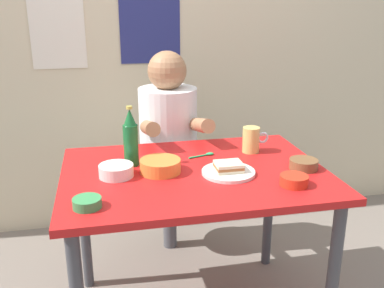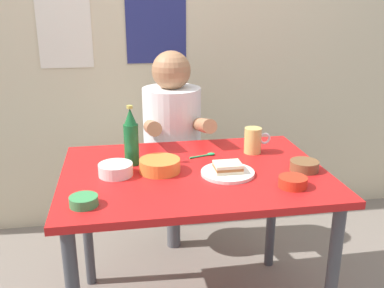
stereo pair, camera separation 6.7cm
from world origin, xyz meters
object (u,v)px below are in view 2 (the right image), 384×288
(beer_mug, at_px, (253,140))
(condiment_bowl_brown, at_px, (304,165))
(person_seated, at_px, (172,125))
(plate_orange, at_px, (228,173))
(stool, at_px, (173,193))
(beer_bottle, at_px, (131,138))
(sandwich, at_px, (228,167))
(dining_table, at_px, (194,190))

(beer_mug, relative_size, condiment_bowl_brown, 1.05)
(person_seated, bearing_deg, plate_orange, -78.43)
(stool, bearing_deg, condiment_bowl_brown, -56.65)
(beer_bottle, relative_size, condiment_bowl_brown, 2.18)
(sandwich, xyz_separation_m, beer_mug, (0.18, 0.24, 0.03))
(beer_mug, bearing_deg, dining_table, -151.03)
(beer_mug, distance_m, condiment_bowl_brown, 0.29)
(dining_table, relative_size, plate_orange, 5.00)
(plate_orange, height_order, condiment_bowl_brown, condiment_bowl_brown)
(dining_table, distance_m, condiment_bowl_brown, 0.48)
(plate_orange, xyz_separation_m, beer_mug, (0.18, 0.24, 0.05))
(dining_table, xyz_separation_m, stool, (-0.01, 0.63, -0.30))
(plate_orange, relative_size, beer_mug, 1.75)
(plate_orange, bearing_deg, beer_mug, 52.71)
(dining_table, xyz_separation_m, beer_mug, (0.31, 0.17, 0.15))
(person_seated, xyz_separation_m, condiment_bowl_brown, (0.47, -0.70, -0.00))
(stool, height_order, person_seated, person_seated)
(sandwich, bearing_deg, dining_table, 152.09)
(stool, height_order, sandwich, sandwich)
(stool, height_order, plate_orange, plate_orange)
(person_seated, bearing_deg, dining_table, -88.86)
(person_seated, relative_size, beer_mug, 5.71)
(plate_orange, distance_m, sandwich, 0.02)
(person_seated, xyz_separation_m, sandwich, (0.14, -0.69, 0.01))
(beer_mug, bearing_deg, person_seated, 125.92)
(condiment_bowl_brown, bearing_deg, stool, 123.35)
(stool, distance_m, person_seated, 0.42)
(plate_orange, relative_size, condiment_bowl_brown, 1.83)
(sandwich, height_order, beer_bottle, beer_bottle)
(sandwich, bearing_deg, beer_bottle, 154.12)
(stool, height_order, beer_mug, beer_mug)
(plate_orange, xyz_separation_m, sandwich, (-0.00, 0.00, 0.02))
(person_seated, distance_m, beer_mug, 0.55)
(plate_orange, bearing_deg, condiment_bowl_brown, -2.26)
(stool, xyz_separation_m, plate_orange, (0.14, -0.70, 0.40))
(person_seated, height_order, condiment_bowl_brown, person_seated)
(dining_table, distance_m, plate_orange, 0.18)
(stool, xyz_separation_m, sandwich, (0.14, -0.70, 0.42))
(sandwich, bearing_deg, person_seated, 101.57)
(person_seated, bearing_deg, beer_bottle, -115.66)
(person_seated, height_order, sandwich, person_seated)
(plate_orange, bearing_deg, beer_bottle, 154.12)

